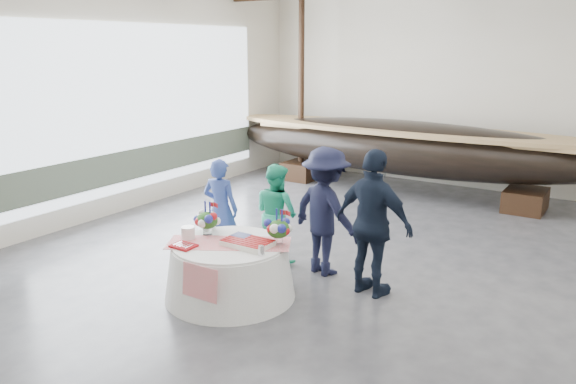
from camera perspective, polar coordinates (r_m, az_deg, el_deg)
The scene contains 11 objects.
floor at distance 8.35m, azimuth 5.16°, elevation -7.79°, with size 10.00×12.00×0.01m, color #3D3D42.
wall_back at distance 13.38m, azimuth 17.57°, elevation 10.01°, with size 10.00×0.02×4.50m, color silver.
wall_left at distance 10.98m, azimuth -18.65°, elevation 9.05°, with size 0.02×12.00×4.50m, color silver.
open_bay at distance 11.64m, azimuth -14.49°, elevation 7.53°, with size 0.03×7.00×3.20m.
longboat_display at distance 12.54m, azimuth 11.70°, elevation 4.48°, with size 8.59×1.72×1.61m.
banquet_table at distance 7.37m, azimuth -5.93°, elevation -7.88°, with size 1.69×1.69×0.73m.
tabletop_items at distance 7.30m, azimuth -5.28°, elevation -3.77°, with size 1.63×1.25×0.40m.
guest_woman_blue at distance 8.59m, azimuth -6.86°, elevation -1.70°, with size 0.57×0.37×1.55m, color navy.
guest_woman_teal at distance 8.42m, azimuth -1.19°, elevation -2.13°, with size 0.73×0.57×1.50m, color #22B386.
guest_man_left at distance 7.92m, azimuth 3.85°, elevation -1.98°, with size 1.18×0.68×1.83m, color black.
guest_man_right at distance 7.27m, azimuth 8.67°, elevation -3.21°, with size 1.14×0.47×1.94m, color black.
Camera 1 is at (3.51, -6.87, 3.18)m, focal length 35.00 mm.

